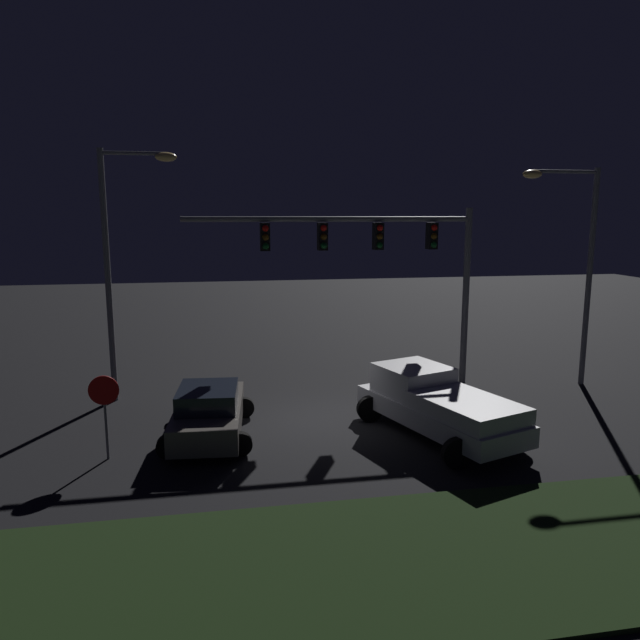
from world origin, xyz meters
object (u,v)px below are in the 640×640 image
Objects in this scene: traffic_signal_gantry at (379,250)px; street_lamp_left at (121,246)px; stop_sign at (104,401)px; street_lamp_right at (576,250)px; pickup_truck at (435,401)px; car_sedan at (209,412)px.

street_lamp_left is (-8.76, 0.01, 0.20)m from traffic_signal_gantry.
traffic_signal_gantry is 10.63m from stop_sign.
street_lamp_left is at bearing 176.31° from street_lamp_right.
traffic_signal_gantry is (-0.32, 4.95, 4.03)m from pickup_truck.
street_lamp_left is at bearing 42.45° from pickup_truck.
street_lamp_right is at bearing -78.47° from pickup_truck.
street_lamp_left reaches higher than car_sedan.
street_lamp_right reaches higher than stop_sign.
street_lamp_left is (-9.08, 4.96, 4.23)m from pickup_truck.
car_sedan is 2.03× the size of stop_sign.
street_lamp_right reaches higher than car_sedan.
stop_sign is (-2.58, -1.13, 0.82)m from car_sedan.
street_lamp_left reaches higher than pickup_truck.
car_sedan is 0.54× the size of street_lamp_left.
car_sedan is at bearing -167.03° from street_lamp_right.
traffic_signal_gantry is 4.63× the size of stop_sign.
street_lamp_left is 6.33m from stop_sign.
traffic_signal_gantry is at bearing -51.60° from car_sedan.
street_lamp_left reaches higher than traffic_signal_gantry.
street_lamp_left is 1.06× the size of street_lamp_right.
stop_sign reaches higher than car_sedan.
traffic_signal_gantry is (6.05, 4.02, 4.29)m from car_sedan.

